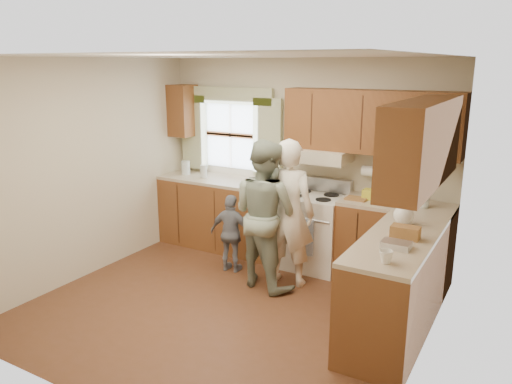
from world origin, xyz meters
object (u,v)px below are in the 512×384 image
Objects in this scene: woman_left at (288,213)px; woman_right at (265,214)px; stove at (313,230)px; child at (232,233)px.

woman_left is 0.26m from woman_right.
stove is 0.69m from woman_left.
woman_right reaches higher than stove.
woman_right is (-0.25, -0.75, 0.36)m from stove.
child is at bearing -141.23° from stove.
child is at bearing -3.61° from woman_left.
woman_left is 1.00× the size of woman_right.
stove is 0.64× the size of woman_left.
stove is 1.13× the size of child.
child is (-0.72, -0.04, -0.36)m from woman_left.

